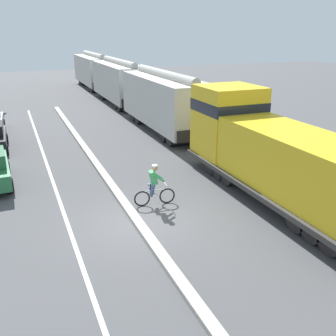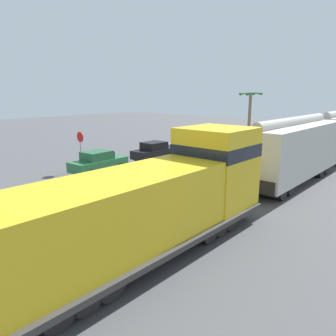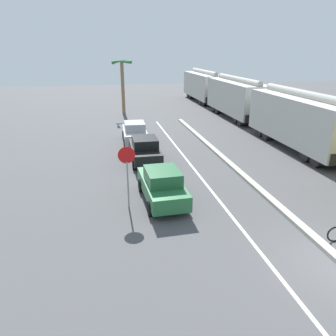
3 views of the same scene
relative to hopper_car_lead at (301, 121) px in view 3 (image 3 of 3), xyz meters
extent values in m
cube|color=#B2AD9E|center=(-6.08, -6.73, -2.00)|extent=(0.36, 36.00, 0.16)
cube|color=silver|center=(-8.48, -6.73, -2.07)|extent=(0.14, 36.00, 0.01)
cube|color=beige|center=(0.00, 0.00, 0.07)|extent=(2.90, 10.40, 3.10)
cylinder|color=#A09E97|center=(0.00, 0.00, 1.80)|extent=(0.60, 9.88, 0.60)
cube|color=black|center=(0.00, 5.25, -1.13)|extent=(2.61, 0.10, 0.70)
cylinder|color=black|center=(0.00, 3.77, -1.63)|extent=(2.46, 0.90, 0.90)
cylinder|color=black|center=(0.00, 2.67, -1.63)|extent=(2.46, 0.90, 0.90)
cylinder|color=black|center=(0.00, -2.67, -1.63)|extent=(2.46, 0.90, 0.90)
cylinder|color=black|center=(0.00, -3.77, -1.63)|extent=(2.46, 0.90, 0.90)
cube|color=#B6B4AC|center=(0.00, 11.60, 0.07)|extent=(2.90, 10.40, 3.10)
cylinder|color=#9B9992|center=(0.00, 11.60, 1.80)|extent=(0.60, 9.88, 0.60)
cube|color=black|center=(0.00, 16.85, -1.13)|extent=(2.61, 0.10, 0.70)
cube|color=black|center=(0.00, 6.35, -1.13)|extent=(2.61, 0.10, 0.70)
cylinder|color=black|center=(0.00, 15.37, -1.63)|extent=(2.46, 0.90, 0.90)
cylinder|color=black|center=(0.00, 14.27, -1.63)|extent=(2.46, 0.90, 0.90)
cylinder|color=black|center=(0.00, 8.93, -1.63)|extent=(2.46, 0.90, 0.90)
cylinder|color=black|center=(0.00, 7.83, -1.63)|extent=(2.46, 0.90, 0.90)
cube|color=#B9B7AF|center=(0.00, 23.20, 0.07)|extent=(2.90, 10.40, 3.10)
cylinder|color=#9D9B95|center=(0.00, 23.20, 1.80)|extent=(0.60, 9.88, 0.60)
cube|color=black|center=(0.00, 28.45, -1.13)|extent=(2.61, 0.10, 0.70)
cube|color=black|center=(0.00, 17.95, -1.13)|extent=(2.61, 0.10, 0.70)
cylinder|color=black|center=(0.00, 26.97, -1.63)|extent=(2.46, 0.90, 0.90)
cylinder|color=black|center=(0.00, 25.87, -1.63)|extent=(2.46, 0.90, 0.90)
cylinder|color=black|center=(0.00, 20.53, -1.63)|extent=(2.46, 0.90, 0.90)
cylinder|color=black|center=(0.00, 19.43, -1.63)|extent=(2.46, 0.90, 0.90)
cube|color=#286B3D|center=(-11.16, -6.55, -1.41)|extent=(1.86, 4.26, 0.70)
cube|color=#225B34|center=(-11.15, -6.70, -0.76)|extent=(1.57, 1.96, 0.60)
cube|color=#1E232D|center=(-11.19, -5.70, -0.81)|extent=(1.43, 0.17, 0.51)
cylinder|color=black|center=(-12.02, -5.28, -1.76)|extent=(0.24, 0.65, 0.64)
cylinder|color=black|center=(-10.40, -5.22, -1.76)|extent=(0.24, 0.65, 0.64)
cylinder|color=black|center=(-11.92, -7.88, -1.76)|extent=(0.24, 0.65, 0.64)
cylinder|color=black|center=(-10.30, -7.82, -1.76)|extent=(0.24, 0.65, 0.64)
cube|color=black|center=(-11.20, -0.67, -1.41)|extent=(1.74, 4.21, 0.70)
cube|color=black|center=(-11.21, -0.82, -0.76)|extent=(1.52, 1.91, 0.60)
cube|color=#1E232D|center=(-11.20, 0.18, -0.81)|extent=(1.43, 0.13, 0.51)
cylinder|color=black|center=(-12.00, 0.64, -1.76)|extent=(0.23, 0.64, 0.64)
cylinder|color=black|center=(-10.38, 0.62, -1.76)|extent=(0.23, 0.64, 0.64)
cylinder|color=black|center=(-12.02, -1.97, -1.76)|extent=(0.23, 0.64, 0.64)
cylinder|color=black|center=(-10.41, -1.98, -1.76)|extent=(0.23, 0.64, 0.64)
cube|color=#B7BABF|center=(-11.37, 3.99, -1.41)|extent=(1.83, 4.25, 0.70)
cube|color=#9C9EA2|center=(-11.37, 3.84, -0.76)|extent=(1.56, 1.94, 0.60)
cube|color=#1E232D|center=(-11.34, 4.84, -0.81)|extent=(1.43, 0.16, 0.51)
cylinder|color=black|center=(-12.14, 5.31, -1.76)|extent=(0.24, 0.65, 0.64)
cylinder|color=black|center=(-10.52, 5.26, -1.76)|extent=(0.24, 0.65, 0.64)
cylinder|color=black|center=(-12.21, 2.71, -1.76)|extent=(0.24, 0.65, 0.64)
cylinder|color=black|center=(-10.60, 2.66, -1.76)|extent=(0.24, 0.65, 0.64)
torus|color=black|center=(-5.44, -11.33, -1.75)|extent=(0.66, 0.13, 0.66)
cylinder|color=gray|center=(-12.78, -6.90, -0.98)|extent=(0.07, 0.07, 2.20)
cylinder|color=red|center=(-12.78, -6.88, 0.42)|extent=(0.76, 0.03, 0.76)
cylinder|color=white|center=(-12.78, -6.87, 0.42)|extent=(0.48, 0.02, 0.48)
cylinder|color=#846647|center=(-11.35, 16.04, 0.68)|extent=(0.36, 0.36, 5.50)
cone|color=#2D7033|center=(-10.46, 15.91, 3.48)|extent=(0.59, 1.84, 0.38)
cone|color=#2D7033|center=(-11.48, 16.93, 3.48)|extent=(1.85, 0.58, 0.57)
cone|color=#2D7033|center=(-12.25, 16.04, 3.48)|extent=(0.32, 1.82, 0.50)
cone|color=#2D7033|center=(-11.28, 15.14, 3.48)|extent=(1.83, 0.46, 0.40)
camera|label=1|loc=(-9.89, -25.14, 4.70)|focal=42.00mm
camera|label=2|loc=(7.59, -20.38, 3.56)|focal=35.00mm
camera|label=3|loc=(-13.67, -20.53, 4.79)|focal=35.00mm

